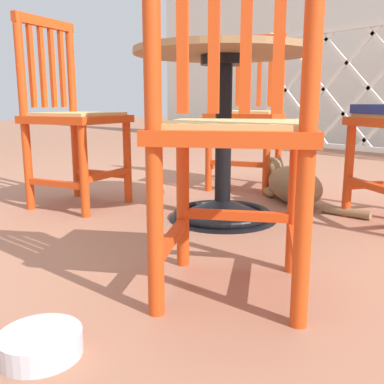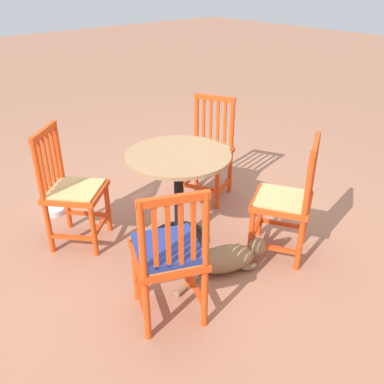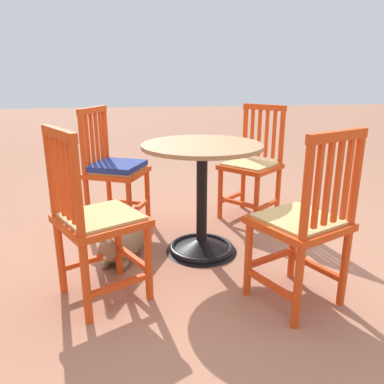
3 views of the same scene
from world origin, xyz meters
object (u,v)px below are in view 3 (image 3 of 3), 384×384
object	(u,v)px
tabby_cat	(123,245)
orange_chair_by_planter	(96,221)
orange_chair_near_fence	(303,225)
orange_chair_facing_out	(252,166)
cafe_table	(202,211)
orange_chair_at_corner	(114,170)
pet_water_bowl	(309,212)

from	to	relation	value
tabby_cat	orange_chair_by_planter	bearing A→B (deg)	165.33
orange_chair_near_fence	orange_chair_facing_out	xyz separation A→B (m)	(1.26, -0.14, 0.00)
cafe_table	orange_chair_near_fence	distance (m)	0.79
tabby_cat	orange_chair_facing_out	bearing A→B (deg)	-59.28
orange_chair_at_corner	orange_chair_near_fence	world-z (taller)	same
cafe_table	orange_chair_near_fence	size ratio (longest dim) A/B	0.83
orange_chair_by_planter	tabby_cat	world-z (taller)	orange_chair_by_planter
pet_water_bowl	orange_chair_at_corner	bearing A→B (deg)	89.69
tabby_cat	pet_water_bowl	world-z (taller)	tabby_cat
orange_chair_at_corner	tabby_cat	distance (m)	0.69
pet_water_bowl	orange_chair_by_planter	bearing A→B (deg)	121.40
orange_chair_by_planter	tabby_cat	bearing A→B (deg)	-14.67
cafe_table	pet_water_bowl	bearing A→B (deg)	-61.84
cafe_table	orange_chair_facing_out	size ratio (longest dim) A/B	0.83
cafe_table	orange_chair_facing_out	bearing A→B (deg)	-41.61
orange_chair_at_corner	orange_chair_facing_out	size ratio (longest dim) A/B	1.00
cafe_table	orange_chair_at_corner	bearing A→B (deg)	45.58
orange_chair_near_fence	pet_water_bowl	size ratio (longest dim) A/B	5.36
cafe_table	orange_chair_near_fence	world-z (taller)	orange_chair_near_fence
orange_chair_facing_out	pet_water_bowl	xyz separation A→B (m)	(-0.04, -0.51, -0.41)
cafe_table	orange_chair_near_fence	xyz separation A→B (m)	(-0.67, -0.38, 0.15)
orange_chair_near_fence	orange_chair_facing_out	world-z (taller)	same
orange_chair_at_corner	cafe_table	bearing A→B (deg)	-134.42
orange_chair_by_planter	orange_chair_near_fence	bearing A→B (deg)	-101.51
cafe_table	orange_chair_by_planter	world-z (taller)	orange_chair_by_planter
tabby_cat	pet_water_bowl	xyz separation A→B (m)	(0.58, -1.55, -0.07)
tabby_cat	pet_water_bowl	distance (m)	1.65
orange_chair_by_planter	pet_water_bowl	distance (m)	1.99
orange_chair_facing_out	pet_water_bowl	world-z (taller)	orange_chair_facing_out
orange_chair_facing_out	pet_water_bowl	size ratio (longest dim) A/B	5.36
cafe_table	tabby_cat	size ratio (longest dim) A/B	1.04
orange_chair_by_planter	tabby_cat	xyz separation A→B (m)	(0.43, -0.11, -0.34)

